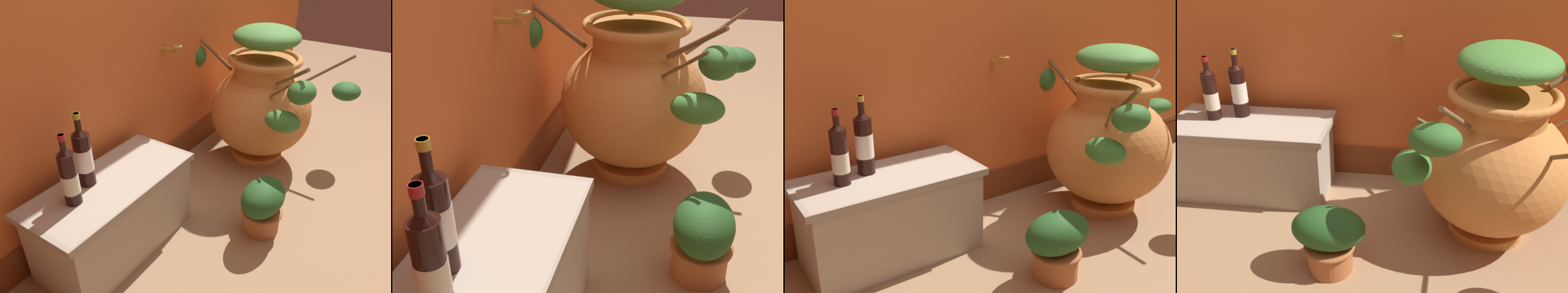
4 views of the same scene
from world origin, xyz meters
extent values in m
plane|color=#9E7A56|center=(0.00, 0.00, 0.00)|extent=(7.00, 7.00, 0.00)
cube|color=brown|center=(0.00, 1.10, 0.08)|extent=(4.40, 0.02, 0.17)
cylinder|color=#B28433|center=(0.04, 1.05, 0.77)|extent=(0.02, 0.10, 0.02)
torus|color=#B28433|center=(0.04, 1.00, 0.80)|extent=(0.06, 0.06, 0.01)
cylinder|color=#CC7F3D|center=(0.49, 0.68, 0.02)|extent=(0.34, 0.34, 0.05)
ellipsoid|color=#CC7F3D|center=(0.49, 0.68, 0.33)|extent=(0.63, 0.63, 0.57)
cylinder|color=#CC7F3D|center=(0.49, 0.68, 0.60)|extent=(0.36, 0.36, 0.14)
torus|color=#CC7F3D|center=(0.49, 0.68, 0.67)|extent=(0.45, 0.45, 0.04)
cylinder|color=brown|center=(0.29, 0.44, 0.67)|extent=(0.14, 0.22, 0.18)
ellipsoid|color=#2D6628|center=(0.22, 0.35, 0.62)|extent=(0.18, 0.14, 0.12)
cylinder|color=brown|center=(0.45, 1.01, 0.67)|extent=(0.05, 0.27, 0.21)
ellipsoid|color=#2D6628|center=(0.43, 1.14, 0.63)|extent=(0.14, 0.16, 0.15)
cylinder|color=brown|center=(0.72, 0.38, 0.58)|extent=(0.18, 0.31, 0.23)
ellipsoid|color=#235623|center=(0.82, 0.25, 0.45)|extent=(0.21, 0.17, 0.11)
cylinder|color=brown|center=(0.84, 0.74, 0.59)|extent=(0.31, 0.08, 0.19)
ellipsoid|color=#2D6628|center=(0.98, 0.77, 0.46)|extent=(0.23, 0.15, 0.09)
cylinder|color=brown|center=(0.24, 0.48, 0.59)|extent=(0.18, 0.18, 0.19)
ellipsoid|color=#387A33|center=(0.15, 0.41, 0.47)|extent=(0.15, 0.19, 0.11)
cylinder|color=brown|center=(0.75, 0.76, 0.72)|extent=(0.17, 0.09, 0.10)
ellipsoid|color=#235623|center=(0.80, 0.78, 0.74)|extent=(0.12, 0.23, 0.09)
ellipsoid|color=#428438|center=(0.49, 0.68, 0.80)|extent=(0.39, 0.39, 0.13)
cube|color=#B2A893|center=(-0.65, 0.87, 0.20)|extent=(0.74, 0.34, 0.39)
cube|color=#A09785|center=(-0.65, 0.87, 0.38)|extent=(0.78, 0.36, 0.03)
cylinder|color=black|center=(-0.84, 0.89, 0.51)|extent=(0.07, 0.07, 0.23)
cone|color=black|center=(-0.84, 0.89, 0.63)|extent=(0.07, 0.07, 0.04)
cylinder|color=black|center=(-0.84, 0.89, 0.66)|extent=(0.02, 0.02, 0.08)
cylinder|color=maroon|center=(-0.84, 0.89, 0.69)|extent=(0.03, 0.03, 0.02)
cylinder|color=beige|center=(-0.84, 0.89, 0.49)|extent=(0.07, 0.07, 0.08)
cylinder|color=black|center=(-0.72, 0.94, 0.51)|extent=(0.07, 0.07, 0.24)
cone|color=black|center=(-0.72, 0.94, 0.65)|extent=(0.07, 0.07, 0.04)
cylinder|color=black|center=(-0.72, 0.94, 0.68)|extent=(0.03, 0.03, 0.09)
cylinder|color=#B7932D|center=(-0.72, 0.94, 0.72)|extent=(0.03, 0.03, 0.02)
cylinder|color=white|center=(-0.72, 0.94, 0.52)|extent=(0.08, 0.08, 0.10)
cylinder|color=#B26638|center=(-0.16, 0.35, 0.06)|extent=(0.19, 0.19, 0.13)
torus|color=#A45D33|center=(-0.16, 0.35, 0.12)|extent=(0.21, 0.21, 0.02)
ellipsoid|color=#235623|center=(-0.16, 0.35, 0.21)|extent=(0.30, 0.20, 0.17)
camera|label=1|loc=(-1.59, -0.19, 1.38)|focal=34.94mm
camera|label=2|loc=(-1.50, 0.42, 1.18)|focal=45.37mm
camera|label=3|loc=(-1.36, -0.86, 1.19)|focal=43.49mm
camera|label=4|loc=(0.18, -1.01, 1.33)|focal=41.01mm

